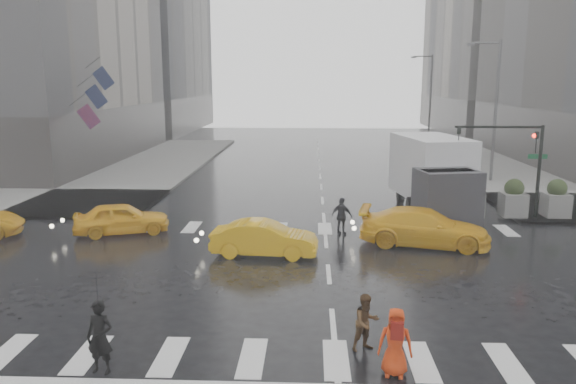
{
  "coord_description": "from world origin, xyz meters",
  "views": [
    {
      "loc": [
        -0.63,
        -18.32,
        6.51
      ],
      "look_at": [
        -1.48,
        2.0,
        2.46
      ],
      "focal_mm": 35.0,
      "sensor_mm": 36.0,
      "label": 1
    }
  ],
  "objects_px": {
    "traffic_signal_pole": "(519,153)",
    "pedestrian_orange": "(395,342)",
    "taxi_mid": "(264,239)",
    "taxi_front": "(122,218)",
    "box_truck": "(435,175)",
    "pedestrian_brown": "(366,322)"
  },
  "relations": [
    {
      "from": "pedestrian_brown",
      "to": "pedestrian_orange",
      "type": "xyz_separation_m",
      "value": [
        0.53,
        -1.18,
        0.08
      ]
    },
    {
      "from": "taxi_mid",
      "to": "box_truck",
      "type": "height_order",
      "value": "box_truck"
    },
    {
      "from": "traffic_signal_pole",
      "to": "taxi_front",
      "type": "xyz_separation_m",
      "value": [
        -17.78,
        -3.19,
        -2.54
      ]
    },
    {
      "from": "taxi_front",
      "to": "traffic_signal_pole",
      "type": "bearing_deg",
      "value": -98.58
    },
    {
      "from": "pedestrian_orange",
      "to": "taxi_mid",
      "type": "distance_m",
      "value": 9.38
    },
    {
      "from": "pedestrian_orange",
      "to": "box_truck",
      "type": "relative_size",
      "value": 0.22
    },
    {
      "from": "pedestrian_orange",
      "to": "taxi_mid",
      "type": "relative_size",
      "value": 0.39
    },
    {
      "from": "traffic_signal_pole",
      "to": "taxi_mid",
      "type": "relative_size",
      "value": 1.13
    },
    {
      "from": "pedestrian_brown",
      "to": "pedestrian_orange",
      "type": "relative_size",
      "value": 0.91
    },
    {
      "from": "taxi_mid",
      "to": "box_truck",
      "type": "relative_size",
      "value": 0.56
    },
    {
      "from": "traffic_signal_pole",
      "to": "pedestrian_brown",
      "type": "height_order",
      "value": "traffic_signal_pole"
    },
    {
      "from": "taxi_mid",
      "to": "pedestrian_orange",
      "type": "bearing_deg",
      "value": -152.97
    },
    {
      "from": "pedestrian_orange",
      "to": "pedestrian_brown",
      "type": "bearing_deg",
      "value": 122.42
    },
    {
      "from": "taxi_mid",
      "to": "box_truck",
      "type": "xyz_separation_m",
      "value": [
        7.72,
        6.67,
        1.36
      ]
    },
    {
      "from": "pedestrian_brown",
      "to": "taxi_front",
      "type": "distance_m",
      "value": 14.01
    },
    {
      "from": "taxi_front",
      "to": "taxi_mid",
      "type": "distance_m",
      "value": 6.99
    },
    {
      "from": "traffic_signal_pole",
      "to": "taxi_front",
      "type": "bearing_deg",
      "value": -169.83
    },
    {
      "from": "traffic_signal_pole",
      "to": "pedestrian_orange",
      "type": "height_order",
      "value": "traffic_signal_pole"
    },
    {
      "from": "pedestrian_orange",
      "to": "box_truck",
      "type": "xyz_separation_m",
      "value": [
        4.07,
        15.32,
        1.22
      ]
    },
    {
      "from": "traffic_signal_pole",
      "to": "pedestrian_orange",
      "type": "relative_size",
      "value": 2.85
    },
    {
      "from": "taxi_front",
      "to": "box_truck",
      "type": "distance_m",
      "value": 14.7
    },
    {
      "from": "traffic_signal_pole",
      "to": "pedestrian_brown",
      "type": "xyz_separation_m",
      "value": [
        -8.26,
        -13.47,
        -2.5
      ]
    }
  ]
}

